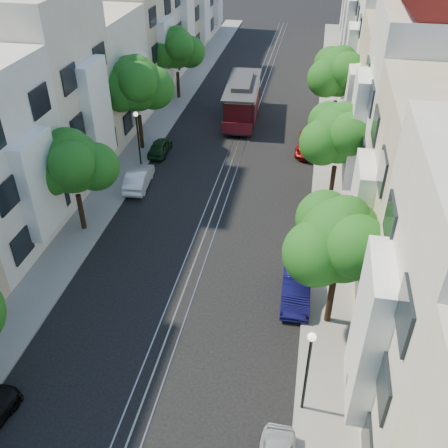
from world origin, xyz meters
The scene contains 22 objects.
ground centered at (0.00, 28.00, 0.00)m, with size 200.00×200.00×0.00m, color black.
sidewalk_east centered at (7.25, 28.00, 0.06)m, with size 2.50×80.00×0.12m, color gray.
sidewalk_west centered at (-7.25, 28.00, 0.06)m, with size 2.50×80.00×0.12m, color gray.
rail_left centered at (-0.55, 28.00, 0.01)m, with size 0.06×80.00×0.02m, color gray.
rail_slot centered at (0.00, 28.00, 0.01)m, with size 0.06×80.00×0.02m, color gray.
rail_right centered at (0.55, 28.00, 0.01)m, with size 0.06×80.00×0.02m, color gray.
lane_line centered at (0.00, 28.00, 0.00)m, with size 0.08×80.00×0.01m, color tan.
townhouses_east centered at (11.87, 27.91, 5.18)m, with size 7.75×72.00×12.00m.
townhouses_west centered at (-11.87, 27.91, 5.08)m, with size 7.75×72.00×11.76m.
tree_e_b centered at (7.26, 8.98, 4.73)m, with size 4.93×4.08×6.68m.
tree_e_c centered at (7.26, 19.98, 4.60)m, with size 4.84×3.99×6.52m.
tree_e_d centered at (7.26, 30.98, 4.87)m, with size 5.01×4.16×6.85m.
tree_w_b centered at (-7.14, 13.98, 4.40)m, with size 4.72×3.87×6.27m.
tree_w_c centered at (-7.14, 24.98, 5.07)m, with size 5.13×4.28×7.09m.
tree_w_d centered at (-7.14, 35.98, 4.60)m, with size 4.84×3.99×6.52m.
lamp_east centered at (6.30, 4.00, 2.85)m, with size 0.32×0.32×4.16m.
lamp_west centered at (-6.30, 22.00, 2.85)m, with size 0.32×0.32×4.16m.
cable_car centered at (-0.50, 32.18, 1.90)m, with size 3.06×8.49×3.21m.
parked_car_e_mid centered at (5.60, 10.41, 0.65)m, with size 1.38×3.95×1.30m, color #0E0D44.
parked_car_e_far centered at (5.60, 26.92, 0.61)m, with size 2.04×4.42×1.23m, color maroon.
parked_car_w_mid centered at (-5.60, 19.47, 0.64)m, with size 1.35×3.88×1.28m, color silver.
parked_car_w_far centered at (-5.60, 24.47, 0.56)m, with size 1.31×3.26×1.11m, color black.
Camera 1 is at (5.49, -8.40, 17.29)m, focal length 40.00 mm.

